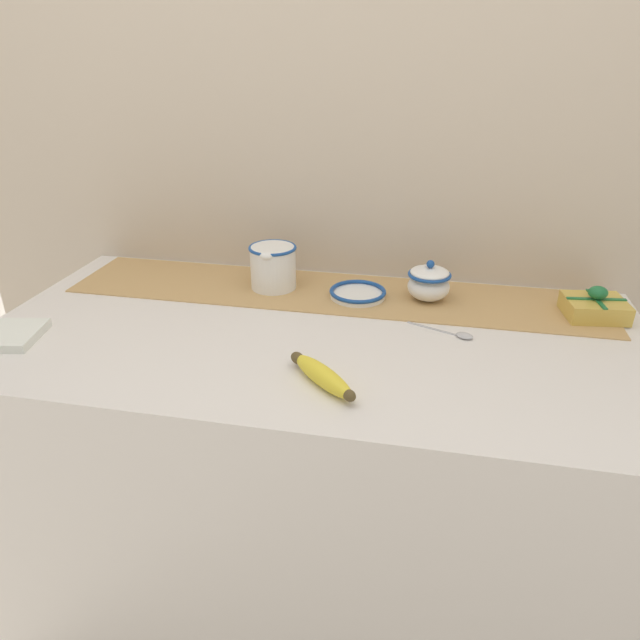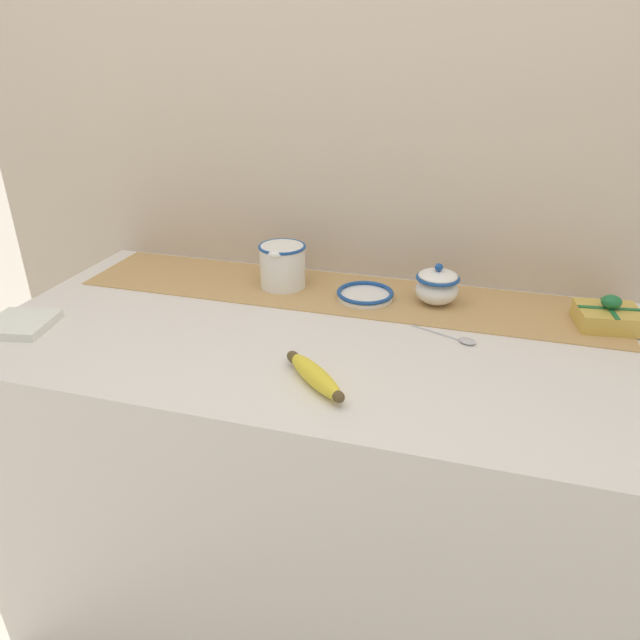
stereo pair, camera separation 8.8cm
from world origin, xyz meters
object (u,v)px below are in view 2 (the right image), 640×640
at_px(sugar_bowl, 437,286).
at_px(small_dish, 365,294).
at_px(banana, 315,375).
at_px(gift_box, 608,316).
at_px(napkin_stack, 21,324).
at_px(cream_pitcher, 283,264).
at_px(spoon, 463,340).

height_order(sugar_bowl, small_dish, sugar_bowl).
height_order(banana, gift_box, gift_box).
relative_size(small_dish, napkin_stack, 1.07).
relative_size(banana, napkin_stack, 1.17).
bearing_deg(cream_pitcher, sugar_bowl, -0.14).
bearing_deg(spoon, napkin_stack, -145.84).
relative_size(sugar_bowl, banana, 0.68).
height_order(spoon, gift_box, gift_box).
relative_size(small_dish, banana, 0.91).
relative_size(spoon, napkin_stack, 1.12).
relative_size(cream_pitcher, sugar_bowl, 1.35).
bearing_deg(banana, napkin_stack, 176.51).
height_order(napkin_stack, gift_box, gift_box).
xyz_separation_m(banana, gift_box, (0.57, 0.42, 0.01)).
bearing_deg(spoon, banana, -113.81).
relative_size(cream_pitcher, banana, 0.92).
bearing_deg(cream_pitcher, spoon, -21.32).
xyz_separation_m(small_dish, banana, (-0.01, -0.42, 0.01)).
bearing_deg(sugar_bowl, cream_pitcher, 179.86).
distance_m(small_dish, napkin_stack, 0.81).
distance_m(small_dish, banana, 0.42).
height_order(cream_pitcher, banana, cream_pitcher).
height_order(cream_pitcher, sugar_bowl, cream_pitcher).
height_order(cream_pitcher, gift_box, cream_pitcher).
xyz_separation_m(cream_pitcher, banana, (0.22, -0.44, -0.04)).
distance_m(banana, napkin_stack, 0.71).
bearing_deg(sugar_bowl, banana, -112.50).
distance_m(banana, spoon, 0.36).
distance_m(sugar_bowl, spoon, 0.21).
xyz_separation_m(small_dish, spoon, (0.25, -0.17, -0.01)).
relative_size(cream_pitcher, napkin_stack, 1.08).
bearing_deg(spoon, small_dish, 168.63).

